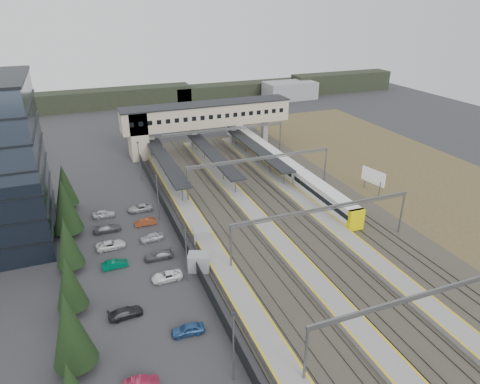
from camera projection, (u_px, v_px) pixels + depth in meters
name	position (u px, v px, depth m)	size (l,w,h in m)	color
ground	(225.00, 240.00, 65.31)	(220.00, 220.00, 0.00)	#2B2B2D
conifer_row	(67.00, 255.00, 52.74)	(4.42, 49.82, 9.50)	black
car_park	(141.00, 267.00, 57.60)	(10.31, 44.42, 1.25)	silver
lampposts	(170.00, 220.00, 61.92)	(0.50, 53.25, 8.07)	slate
fence	(175.00, 227.00, 66.98)	(0.08, 90.00, 2.00)	#26282B
relay_cabin_near	(199.00, 262.00, 57.70)	(3.47, 3.05, 2.40)	gray
relay_cabin_far	(202.00, 236.00, 64.16)	(2.94, 2.66, 2.26)	gray
rail_corridor	(267.00, 214.00, 72.52)	(34.00, 90.00, 0.92)	#3A342D
canopies	(213.00, 155.00, 88.86)	(23.10, 30.00, 3.28)	black
footbridge	(196.00, 118.00, 100.12)	(40.40, 6.40, 11.20)	#BCA98D
gantries	(288.00, 185.00, 69.33)	(28.40, 62.28, 7.17)	slate
train	(278.00, 162.00, 90.38)	(2.71, 56.53, 3.41)	white
billboard	(373.00, 177.00, 80.08)	(1.26, 5.33, 4.49)	slate
scrub_east	(431.00, 184.00, 84.44)	(34.00, 120.00, 0.06)	#463F1F
treeline_far	(201.00, 93.00, 150.10)	(170.00, 19.00, 7.00)	black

